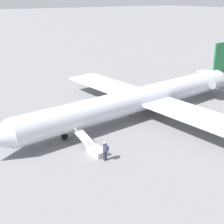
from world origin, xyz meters
TOP-DOWN VIEW (x-y plane):
  - ground_plane at (0.00, 0.00)m, footprint 600.00×600.00m
  - airplane_main at (-1.04, -0.07)m, footprint 36.21×27.81m
  - boarding_stairs at (8.63, 4.44)m, footprint 1.28×4.07m
  - passenger at (8.65, 6.22)m, footprint 0.36×0.55m

SIDE VIEW (x-z plane):
  - ground_plane at x=0.00m, z-range 0.00..0.00m
  - boarding_stairs at x=8.63m, z-range -0.49..1.25m
  - passenger at x=8.65m, z-range 0.13..1.87m
  - airplane_main at x=-1.04m, z-range -1.43..5.65m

